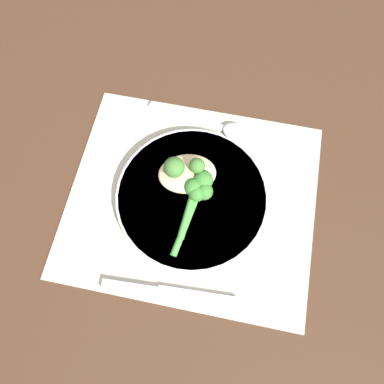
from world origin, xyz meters
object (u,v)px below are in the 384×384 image
plate (192,197)px  broccoli_stalk_left (198,187)px  chicken_fillet (187,174)px  broccoli_stalk_front (196,195)px  knife (167,293)px  spoon (223,128)px

plate → broccoli_stalk_left: 0.02m
plate → chicken_fillet: (0.01, -0.03, 0.02)m
broccoli_stalk_left → broccoli_stalk_front: broccoli_stalk_left is taller
knife → chicken_fillet: bearing=179.2°
chicken_fillet → broccoli_stalk_front: broccoli_stalk_front is taller
broccoli_stalk_front → knife: size_ratio=0.62×
broccoli_stalk_front → knife: 0.15m
chicken_fillet → spoon: chicken_fillet is taller
plate → spoon: bearing=-101.4°
plate → knife: size_ratio=1.21×
plate → broccoli_stalk_left: size_ratio=2.16×
broccoli_stalk_left → plate: bearing=-122.4°
broccoli_stalk_left → knife: broccoli_stalk_left is taller
broccoli_stalk_left → knife: (0.01, 0.17, -0.02)m
knife → broccoli_stalk_front: bearing=172.0°
plate → chicken_fillet: size_ratio=2.26×
broccoli_stalk_left → knife: 0.17m
spoon → chicken_fillet: bearing=-10.9°
chicken_fillet → broccoli_stalk_front: bearing=120.8°
chicken_fillet → plate: bearing=114.4°
plate → spoon: size_ratio=1.30×
plate → broccoli_stalk_front: bearing=152.1°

